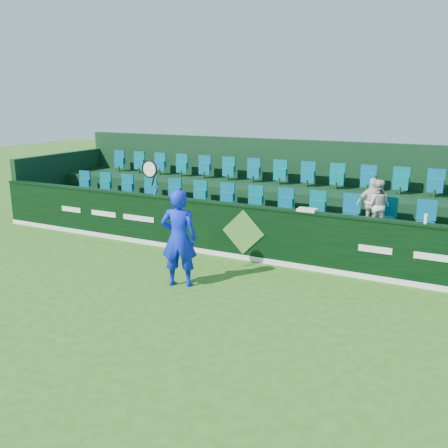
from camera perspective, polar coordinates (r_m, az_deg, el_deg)
The scene contains 12 objects.
ground at distance 9.06m, azimuth -8.55°, elevation -10.94°, with size 60.00×60.00×0.00m, color #246217.
sponsor_hoarding at distance 12.09m, azimuth 2.43°, elevation -0.93°, with size 16.00×0.25×1.35m.
stand_tier_front at distance 13.13m, azimuth 4.44°, elevation -0.97°, with size 16.00×2.00×0.80m, color black.
stand_tier_back at distance 14.79m, azimuth 7.33°, elevation 1.68°, with size 16.00×1.80×1.30m, color black.
stand_rear at distance 15.10m, azimuth 7.98°, elevation 4.10°, with size 16.00×4.10×2.60m.
seat_row_front at distance 13.33m, azimuth 5.17°, elevation 2.34°, with size 13.50×0.50×0.60m, color #075876.
seat_row_back at distance 14.90m, azimuth 7.85°, elevation 5.47°, with size 13.50×0.50×0.60m, color #075876.
tennis_player at distance 10.31m, azimuth -5.20°, elevation -1.56°, with size 1.28×0.72×2.67m.
spectator_left at distance 12.14m, azimuth 17.06°, elevation 2.06°, with size 0.59×0.46×1.21m, color beige.
spectator_middle at distance 12.15m, azimuth 16.61°, elevation 2.17°, with size 0.72×0.30×1.24m, color silver.
towel at distance 11.38m, azimuth 9.47°, elevation 1.60°, with size 0.42×0.27×0.06m, color silver.
drinks_bottle at distance 10.89m, azimuth 22.07°, elevation 0.57°, with size 0.07×0.07×0.21m, color white.
Camera 1 is at (4.89, -6.60, 3.82)m, focal length 40.00 mm.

